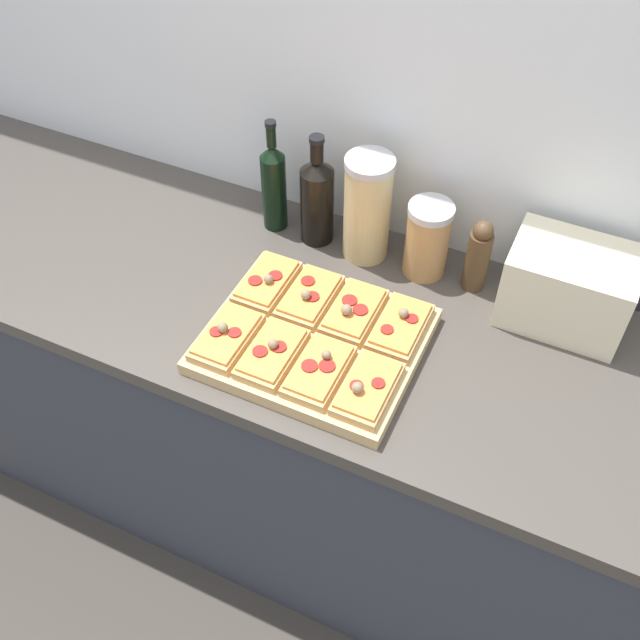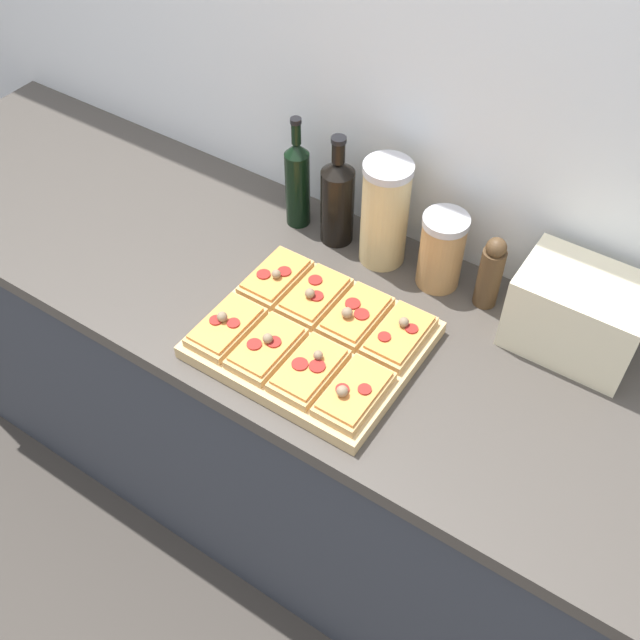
{
  "view_description": "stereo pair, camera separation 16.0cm",
  "coord_description": "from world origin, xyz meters",
  "px_view_note": "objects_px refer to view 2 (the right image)",
  "views": [
    {
      "loc": [
        0.5,
        -0.73,
        2.17
      ],
      "look_at": [
        0.04,
        0.25,
        0.99
      ],
      "focal_mm": 42.0,
      "sensor_mm": 36.0,
      "label": 1
    },
    {
      "loc": [
        0.64,
        -0.66,
        2.17
      ],
      "look_at": [
        0.04,
        0.25,
        0.99
      ],
      "focal_mm": 42.0,
      "sensor_mm": 36.0,
      "label": 2
    }
  ],
  "objects_px": {
    "olive_oil_bottle": "(297,182)",
    "toaster_oven": "(578,314)",
    "wine_bottle": "(337,199)",
    "pepper_mill": "(491,272)",
    "grain_jar_short": "(442,251)",
    "cutting_board": "(312,340)",
    "grain_jar_tall": "(385,213)"
  },
  "relations": [
    {
      "from": "cutting_board",
      "to": "grain_jar_tall",
      "type": "distance_m",
      "value": 0.35
    },
    {
      "from": "olive_oil_bottle",
      "to": "pepper_mill",
      "type": "relative_size",
      "value": 1.59
    },
    {
      "from": "olive_oil_bottle",
      "to": "wine_bottle",
      "type": "xyz_separation_m",
      "value": [
        0.12,
        0.0,
        -0.0
      ]
    },
    {
      "from": "cutting_board",
      "to": "grain_jar_short",
      "type": "height_order",
      "value": "grain_jar_short"
    },
    {
      "from": "wine_bottle",
      "to": "pepper_mill",
      "type": "distance_m",
      "value": 0.4
    },
    {
      "from": "olive_oil_bottle",
      "to": "pepper_mill",
      "type": "height_order",
      "value": "olive_oil_bottle"
    },
    {
      "from": "cutting_board",
      "to": "grain_jar_tall",
      "type": "bearing_deg",
      "value": 92.99
    },
    {
      "from": "cutting_board",
      "to": "grain_jar_short",
      "type": "bearing_deg",
      "value": 67.63
    },
    {
      "from": "olive_oil_bottle",
      "to": "toaster_oven",
      "type": "bearing_deg",
      "value": -1.27
    },
    {
      "from": "olive_oil_bottle",
      "to": "wine_bottle",
      "type": "height_order",
      "value": "olive_oil_bottle"
    },
    {
      "from": "grain_jar_short",
      "to": "toaster_oven",
      "type": "xyz_separation_m",
      "value": [
        0.33,
        -0.02,
        -0.0
      ]
    },
    {
      "from": "toaster_oven",
      "to": "cutting_board",
      "type": "bearing_deg",
      "value": -146.09
    },
    {
      "from": "cutting_board",
      "to": "wine_bottle",
      "type": "relative_size",
      "value": 1.54
    },
    {
      "from": "olive_oil_bottle",
      "to": "toaster_oven",
      "type": "xyz_separation_m",
      "value": [
        0.72,
        -0.02,
        -0.03
      ]
    },
    {
      "from": "olive_oil_bottle",
      "to": "wine_bottle",
      "type": "relative_size",
      "value": 1.03
    },
    {
      "from": "wine_bottle",
      "to": "cutting_board",
      "type": "bearing_deg",
      "value": -65.86
    },
    {
      "from": "wine_bottle",
      "to": "grain_jar_tall",
      "type": "bearing_deg",
      "value": -0.0
    },
    {
      "from": "cutting_board",
      "to": "wine_bottle",
      "type": "bearing_deg",
      "value": 114.14
    },
    {
      "from": "wine_bottle",
      "to": "pepper_mill",
      "type": "xyz_separation_m",
      "value": [
        0.4,
        -0.0,
        -0.03
      ]
    },
    {
      "from": "grain_jar_tall",
      "to": "toaster_oven",
      "type": "relative_size",
      "value": 0.93
    },
    {
      "from": "pepper_mill",
      "to": "toaster_oven",
      "type": "relative_size",
      "value": 0.65
    },
    {
      "from": "wine_bottle",
      "to": "toaster_oven",
      "type": "relative_size",
      "value": 1.01
    },
    {
      "from": "olive_oil_bottle",
      "to": "grain_jar_short",
      "type": "bearing_deg",
      "value": 0.0
    },
    {
      "from": "olive_oil_bottle",
      "to": "pepper_mill",
      "type": "distance_m",
      "value": 0.52
    },
    {
      "from": "wine_bottle",
      "to": "toaster_oven",
      "type": "height_order",
      "value": "wine_bottle"
    },
    {
      "from": "cutting_board",
      "to": "pepper_mill",
      "type": "height_order",
      "value": "pepper_mill"
    },
    {
      "from": "cutting_board",
      "to": "toaster_oven",
      "type": "height_order",
      "value": "toaster_oven"
    },
    {
      "from": "grain_jar_tall",
      "to": "cutting_board",
      "type": "bearing_deg",
      "value": -87.01
    },
    {
      "from": "wine_bottle",
      "to": "toaster_oven",
      "type": "distance_m",
      "value": 0.61
    },
    {
      "from": "grain_jar_short",
      "to": "toaster_oven",
      "type": "distance_m",
      "value": 0.33
    },
    {
      "from": "wine_bottle",
      "to": "grain_jar_short",
      "type": "distance_m",
      "value": 0.28
    },
    {
      "from": "pepper_mill",
      "to": "toaster_oven",
      "type": "bearing_deg",
      "value": -4.44
    }
  ]
}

